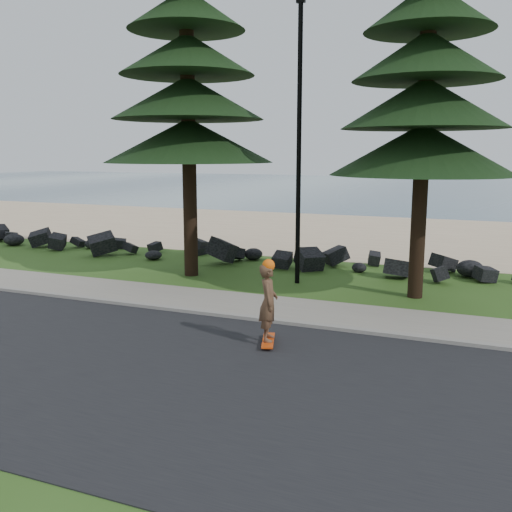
% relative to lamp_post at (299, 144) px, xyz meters
% --- Properties ---
extents(ground, '(160.00, 160.00, 0.00)m').
position_rel_lamp_post_xyz_m(ground, '(0.00, -3.20, -4.13)').
color(ground, '#315319').
rests_on(ground, ground).
extents(road, '(160.00, 7.00, 0.02)m').
position_rel_lamp_post_xyz_m(road, '(0.00, -7.70, -4.12)').
color(road, black).
rests_on(road, ground).
extents(kerb, '(160.00, 0.20, 0.10)m').
position_rel_lamp_post_xyz_m(kerb, '(0.00, -4.10, -4.08)').
color(kerb, gray).
rests_on(kerb, ground).
extents(sidewalk, '(160.00, 2.00, 0.08)m').
position_rel_lamp_post_xyz_m(sidewalk, '(0.00, -3.00, -4.09)').
color(sidewalk, gray).
rests_on(sidewalk, ground).
extents(beach_sand, '(160.00, 15.00, 0.01)m').
position_rel_lamp_post_xyz_m(beach_sand, '(0.00, 11.30, -4.13)').
color(beach_sand, tan).
rests_on(beach_sand, ground).
extents(ocean, '(160.00, 58.00, 0.01)m').
position_rel_lamp_post_xyz_m(ocean, '(0.00, 47.80, -4.13)').
color(ocean, '#395A6E').
rests_on(ocean, ground).
extents(seawall_boulders, '(60.00, 2.40, 1.10)m').
position_rel_lamp_post_xyz_m(seawall_boulders, '(0.00, 2.40, -4.13)').
color(seawall_boulders, black).
rests_on(seawall_boulders, ground).
extents(lamp_post, '(0.25, 0.14, 8.14)m').
position_rel_lamp_post_xyz_m(lamp_post, '(0.00, 0.00, 0.00)').
color(lamp_post, black).
rests_on(lamp_post, ground).
extents(skateboarder, '(0.54, 0.98, 1.77)m').
position_rel_lamp_post_xyz_m(skateboarder, '(1.19, -5.56, -3.24)').
color(skateboarder, '#D13E0C').
rests_on(skateboarder, ground).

